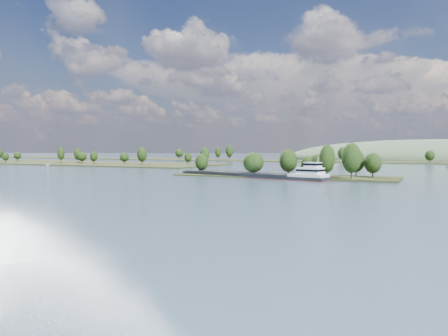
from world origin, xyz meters
The scene contains 7 objects.
ground centered at (0.00, 120.00, 0.00)m, with size 1800.00×1800.00×0.00m, color #385061.
tree_island centered at (7.64, 178.65, 4.27)m, with size 100.00×33.20×15.92m.
left_bank centered at (-228.33, 260.02, 0.84)m, with size 300.00×80.00×14.39m.
back_shoreline centered at (8.91, 399.77, 0.76)m, with size 900.00×60.00×16.23m.
hill_west centered at (60.00, 500.00, 0.00)m, with size 320.00×160.00×44.00m, color #43583C.
cargo_barge centered at (-7.01, 168.31, 1.28)m, with size 75.22×25.51×10.16m.
motorboat centered at (-173.26, 202.59, 1.14)m, with size 2.22×5.91×2.28m, color silver.
Camera 1 is at (61.74, -10.94, 13.47)m, focal length 35.00 mm.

